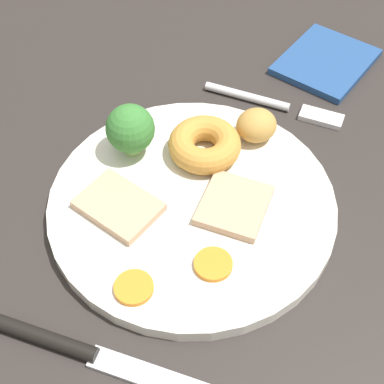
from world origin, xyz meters
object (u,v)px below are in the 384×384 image
Objects in this scene: dinner_plate at (192,204)px; knife at (85,353)px; folded_napkin at (326,62)px; carrot_coin_front at (134,288)px; meat_slice_under at (119,206)px; carrot_coin_back at (213,264)px; meat_slice_main at (234,205)px; yorkshire_pudding at (205,145)px; broccoli_floret at (130,129)px; fork at (277,105)px; roast_potato_left at (260,127)px.

knife is (16.08, -0.69, -0.25)cm from dinner_plate.
folded_napkin is at bearing 75.41° from knife.
carrot_coin_front is at bearing -6.26° from folded_napkin.
meat_slice_under is 2.17× the size of carrot_coin_back.
yorkshire_pudding reaches higher than meat_slice_main.
dinner_plate is 9.02cm from broccoli_floret.
dinner_plate is 1.69× the size of fork.
dinner_plate is 8.17× the size of carrot_coin_front.
meat_slice_main is at bearing -0.71° from folded_napkin.
meat_slice_main is at bearing 102.18° from dinner_plate.
meat_slice_under is 2.19× the size of carrot_coin_front.
carrot_coin_back reaches higher than fork.
meat_slice_under is at bearing -28.82° from roast_potato_left.
broccoli_floret is (7.21, -10.15, 1.34)cm from roast_potato_left.
yorkshire_pudding is 2.17× the size of carrot_coin_back.
carrot_coin_front is at bearing -98.50° from fork.
broccoli_floret is at bearing -54.62° from roast_potato_left.
yorkshire_pudding is 7.11cm from broccoli_floret.
dinner_plate is 6.65cm from meat_slice_under.
knife is (10.68, -5.42, -1.18)cm from carrot_coin_back.
yorkshire_pudding reaches higher than knife.
folded_napkin is (-36.15, 3.96, -1.24)cm from carrot_coin_front.
meat_slice_under is 0.37× the size of knife.
yorkshire_pudding reaches higher than carrot_coin_front.
roast_potato_left is 0.26× the size of fork.
folded_napkin is at bearing 164.70° from yorkshire_pudding.
dinner_plate reaches higher than knife.
carrot_coin_back is 15.17cm from broccoli_floret.
broccoli_floret reaches higher than roast_potato_left.
broccoli_floret is 0.34× the size of fork.
carrot_coin_front is at bearing -43.88° from carrot_coin_back.
fork is (-16.38, 1.80, -0.31)cm from dinner_plate.
carrot_coin_front is (11.03, -3.65, -0.16)cm from meat_slice_main.
carrot_coin_front is 6.04cm from knife.
carrot_coin_front is 6.67cm from carrot_coin_back.
meat_slice_under is 1.31× the size of broccoli_floret.
meat_slice_main is 11.99cm from broccoli_floret.
dinner_plate is 6.06cm from yorkshire_pudding.
meat_slice_under is 7.50cm from broccoli_floret.
broccoli_floret is at bearing -65.78° from yorkshire_pudding.
carrot_coin_back is 22.02cm from fork.
meat_slice_under is 31.29cm from folded_napkin.
folded_napkin is at bearing 171.08° from dinner_plate.
carrot_coin_back is at bearing 57.17° from broccoli_floret.
knife is at bearing -26.92° from carrot_coin_back.
meat_slice_main is (-0.81, 3.76, 1.10)cm from dinner_plate.
roast_potato_left reaches higher than meat_slice_main.
fork is (-26.60, 1.70, -1.25)cm from carrot_coin_front.
broccoli_floret is (-12.91, -7.93, 2.64)cm from carrot_coin_front.
meat_slice_main and meat_slice_under have the same top height.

